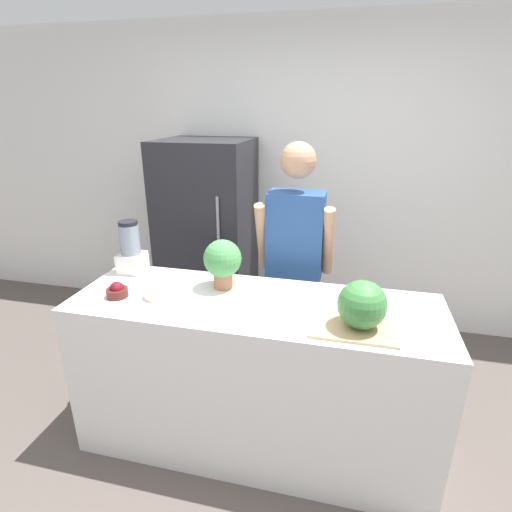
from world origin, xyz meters
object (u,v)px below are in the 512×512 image
refrigerator (208,239)px  bowl_cherries (117,291)px  person (294,267)px  potted_plant (223,261)px  blender (131,250)px  bowl_cream (156,292)px  watermelon (362,305)px

refrigerator → bowl_cherries: bearing=-90.9°
person → potted_plant: 0.64m
blender → potted_plant: bearing=-8.2°
refrigerator → bowl_cream: refrigerator is taller
refrigerator → person: person is taller
bowl_cream → potted_plant: size_ratio=0.46×
person → bowl_cherries: person is taller
bowl_cherries → refrigerator: bearing=89.1°
bowl_cherries → bowl_cream: (0.21, 0.04, -0.00)m
person → potted_plant: bearing=-124.0°
watermelon → blender: 1.43m
refrigerator → blender: bearing=-96.5°
refrigerator → potted_plant: 1.26m
bowl_cream → potted_plant: (0.31, 0.21, 0.13)m
refrigerator → watermelon: bearing=-48.2°
watermelon → potted_plant: 0.81m
person → watermelon: person is taller
watermelon → person: bearing=118.1°
refrigerator → bowl_cream: bearing=-81.8°
refrigerator → bowl_cherries: size_ratio=14.39×
person → bowl_cream: (-0.65, -0.71, 0.08)m
watermelon → bowl_cherries: 1.29m
blender → person: bearing=23.3°
watermelon → bowl_cream: size_ratio=1.74×
refrigerator → blender: refrigerator is taller
bowl_cherries → person: bearing=41.0°
person → bowl_cream: person is taller
watermelon → blender: (-1.38, 0.38, 0.02)m
refrigerator → person: (0.84, -0.62, 0.06)m
person → bowl_cream: size_ratio=13.20×
person → refrigerator: bearing=143.5°
person → watermelon: (0.42, -0.79, 0.17)m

